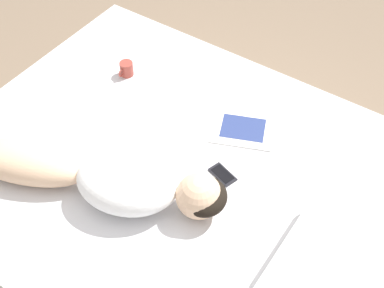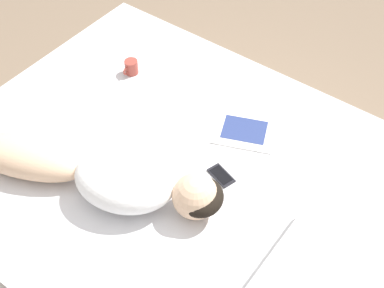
{
  "view_description": "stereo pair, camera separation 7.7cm",
  "coord_description": "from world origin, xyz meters",
  "px_view_note": "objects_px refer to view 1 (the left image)",
  "views": [
    {
      "loc": [
        1.3,
        0.99,
        2.6
      ],
      "look_at": [
        -0.13,
        0.02,
        0.66
      ],
      "focal_mm": 50.0,
      "sensor_mm": 36.0,
      "label": 1
    },
    {
      "loc": [
        1.26,
        1.05,
        2.6
      ],
      "look_at": [
        -0.13,
        0.02,
        0.66
      ],
      "focal_mm": 50.0,
      "sensor_mm": 36.0,
      "label": 2
    }
  ],
  "objects_px": {
    "open_magazine": "(246,112)",
    "cell_phone": "(223,175)",
    "coffee_mug": "(126,69)",
    "person": "(106,178)"
  },
  "relations": [
    {
      "from": "open_magazine",
      "to": "cell_phone",
      "type": "bearing_deg",
      "value": -6.93
    },
    {
      "from": "cell_phone",
      "to": "open_magazine",
      "type": "bearing_deg",
      "value": -147.05
    },
    {
      "from": "person",
      "to": "open_magazine",
      "type": "height_order",
      "value": "person"
    },
    {
      "from": "person",
      "to": "coffee_mug",
      "type": "height_order",
      "value": "person"
    },
    {
      "from": "person",
      "to": "open_magazine",
      "type": "bearing_deg",
      "value": 141.65
    },
    {
      "from": "open_magazine",
      "to": "coffee_mug",
      "type": "relative_size",
      "value": 5.66
    },
    {
      "from": "person",
      "to": "open_magazine",
      "type": "distance_m",
      "value": 0.85
    },
    {
      "from": "open_magazine",
      "to": "cell_phone",
      "type": "xyz_separation_m",
      "value": [
        0.43,
        0.12,
        0.0
      ]
    },
    {
      "from": "open_magazine",
      "to": "cell_phone",
      "type": "relative_size",
      "value": 3.95
    },
    {
      "from": "person",
      "to": "coffee_mug",
      "type": "bearing_deg",
      "value": -167.07
    }
  ]
}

